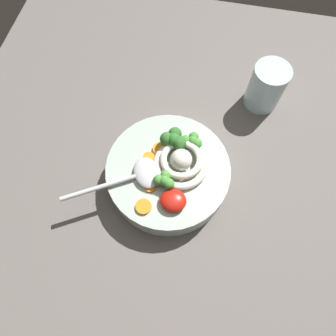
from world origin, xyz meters
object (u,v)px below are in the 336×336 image
noodle_pile (182,162)px  drinking_glass (266,87)px  soup_bowl (168,174)px  soup_spoon (139,175)px

noodle_pile → drinking_glass: 24.82cm
soup_bowl → drinking_glass: drinking_glass is taller
soup_bowl → soup_spoon: bearing=30.1°
soup_bowl → noodle_pile: 4.64cm
soup_bowl → noodle_pile: bearing=-154.6°
soup_bowl → drinking_glass: bearing=-126.0°
soup_bowl → noodle_pile: size_ratio=2.08×
soup_bowl → drinking_glass: 26.92cm
soup_bowl → soup_spoon: (4.55, 2.64, 3.42)cm
drinking_glass → soup_spoon: bearing=50.1°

